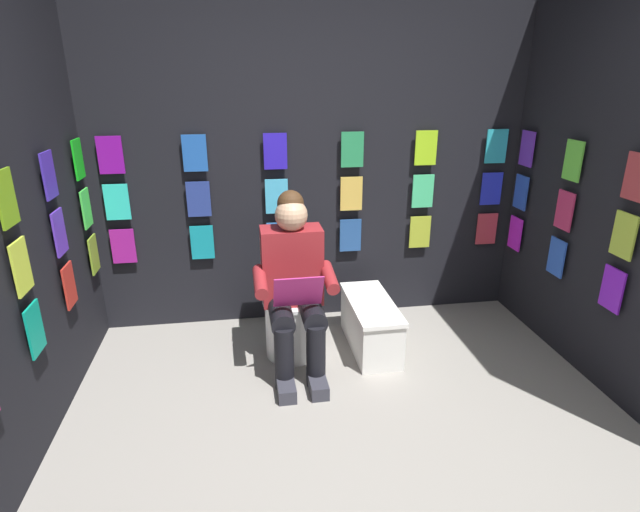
% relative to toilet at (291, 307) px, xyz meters
% --- Properties ---
extents(display_wall_back, '(3.37, 0.14, 2.44)m').
position_rel_toilet_xyz_m(display_wall_back, '(-0.24, -0.57, 0.89)').
color(display_wall_back, black).
rests_on(display_wall_back, ground).
extents(display_wall_left, '(0.14, 2.05, 2.44)m').
position_rel_toilet_xyz_m(display_wall_left, '(-1.93, 0.51, 0.89)').
color(display_wall_left, black).
rests_on(display_wall_left, ground).
extents(display_wall_right, '(0.14, 2.05, 2.44)m').
position_rel_toilet_xyz_m(display_wall_right, '(1.44, 0.51, 0.89)').
color(display_wall_right, black).
rests_on(display_wall_right, ground).
extents(toilet, '(0.41, 0.56, 0.77)m').
position_rel_toilet_xyz_m(toilet, '(0.00, 0.00, 0.00)').
color(toilet, white).
rests_on(toilet, ground).
extents(person_reading, '(0.53, 0.68, 1.19)m').
position_rel_toilet_xyz_m(person_reading, '(-0.00, 0.23, 0.27)').
color(person_reading, maroon).
rests_on(person_reading, ground).
extents(comic_longbox_near, '(0.31, 0.74, 0.36)m').
position_rel_toilet_xyz_m(comic_longbox_near, '(-0.57, 0.07, -0.14)').
color(comic_longbox_near, white).
rests_on(comic_longbox_near, ground).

